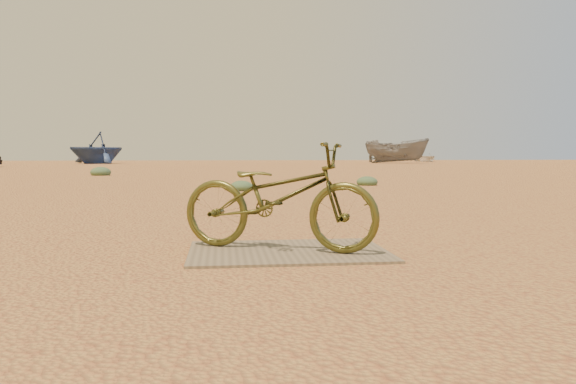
{
  "coord_description": "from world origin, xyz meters",
  "views": [
    {
      "loc": [
        -0.24,
        -4.43,
        0.85
      ],
      "look_at": [
        0.31,
        0.24,
        0.52
      ],
      "focal_mm": 35.0,
      "sensor_mm": 36.0,
      "label": 1
    }
  ],
  "objects": [
    {
      "name": "boat_far_left",
      "position": [
        -9.93,
        40.82,
        1.26
      ],
      "size": [
        6.24,
        6.3,
        2.51
      ],
      "primitive_type": "imported",
      "rotation": [
        0.0,
        0.0,
        -0.72
      ],
      "color": "#31487C",
      "rests_on": "ground"
    },
    {
      "name": "boat_mid_right",
      "position": [
        14.06,
        40.54,
        1.02
      ],
      "size": [
        5.57,
        4.12,
        2.03
      ],
      "primitive_type": "imported",
      "rotation": [
        0.0,
        0.0,
        1.1
      ],
      "color": "slate",
      "rests_on": "ground"
    },
    {
      "name": "boat_far_right",
      "position": [
        19.51,
        48.89,
        0.43
      ],
      "size": [
        3.25,
        4.33,
        0.85
      ],
      "primitive_type": "imported",
      "rotation": [
        0.0,
        0.0,
        -0.08
      ],
      "color": "silver",
      "rests_on": "ground"
    },
    {
      "name": "kale_a",
      "position": [
        0.19,
        8.2,
        0.0
      ],
      "size": [
        0.52,
        0.52,
        0.29
      ],
      "primitive_type": "ellipsoid",
      "color": "#577551",
      "rests_on": "ground"
    },
    {
      "name": "kale_b",
      "position": [
        3.52,
        9.88,
        0.0
      ],
      "size": [
        0.55,
        0.55,
        0.3
      ],
      "primitive_type": "ellipsoid",
      "color": "#577551",
      "rests_on": "ground"
    },
    {
      "name": "ground",
      "position": [
        0.0,
        0.0,
        0.0
      ],
      "size": [
        120.0,
        120.0,
        0.0
      ],
      "primitive_type": "plane",
      "color": "tan",
      "rests_on": "ground"
    },
    {
      "name": "plywood_board",
      "position": [
        0.31,
        0.24,
        0.01
      ],
      "size": [
        1.66,
        1.17,
        0.02
      ],
      "primitive_type": "cube",
      "color": "#76684F",
      "rests_on": "ground"
    },
    {
      "name": "bicycle",
      "position": [
        0.23,
        0.29,
        0.48
      ],
      "size": [
        1.82,
        1.28,
        0.91
      ],
      "primitive_type": "imported",
      "rotation": [
        0.0,
        0.0,
        1.14
      ],
      "color": "#4B4A1D",
      "rests_on": "plywood_board"
    },
    {
      "name": "kale_c",
      "position": [
        -4.78,
        17.34,
        0.0
      ],
      "size": [
        0.75,
        0.75,
        0.41
      ],
      "primitive_type": "ellipsoid",
      "color": "#577551",
      "rests_on": "ground"
    }
  ]
}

